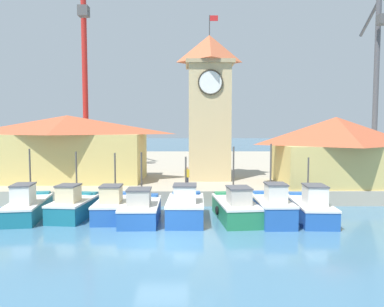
{
  "coord_description": "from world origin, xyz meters",
  "views": [
    {
      "loc": [
        1.3,
        -17.19,
        5.53
      ],
      "look_at": [
        1.46,
        10.1,
        3.5
      ],
      "focal_mm": 35.0,
      "sensor_mm": 36.0,
      "label": 1
    }
  ],
  "objects": [
    {
      "name": "port_crane_far",
      "position": [
        21.39,
        23.47,
        8.02
      ],
      "size": [
        2.08,
        7.95,
        18.05
      ],
      "color": "#353539",
      "rests_on": "quay_wharf"
    },
    {
      "name": "fishing_boat_center",
      "position": [
        1.04,
        4.25,
        0.78
      ],
      "size": [
        2.26,
        4.45,
        3.7
      ],
      "color": "#2356A8",
      "rests_on": "ground"
    },
    {
      "name": "warehouse_right",
      "position": [
        12.51,
        11.43,
        3.69
      ],
      "size": [
        8.99,
        6.74,
        5.16
      ],
      "color": "tan",
      "rests_on": "quay_wharf"
    },
    {
      "name": "fishing_boat_far_left",
      "position": [
        -8.42,
        4.95,
        0.72
      ],
      "size": [
        2.49,
        5.34,
        4.12
      ],
      "color": "#196B7F",
      "rests_on": "ground"
    },
    {
      "name": "fishing_boat_mid_right",
      "position": [
        4.0,
        4.49,
        0.72
      ],
      "size": [
        2.54,
        5.15,
        4.28
      ],
      "color": "#237A4C",
      "rests_on": "ground"
    },
    {
      "name": "quay_wharf",
      "position": [
        0.0,
        28.1,
        0.52
      ],
      "size": [
        120.0,
        40.0,
        1.04
      ],
      "primitive_type": "cube",
      "color": "#A89E89",
      "rests_on": "ground"
    },
    {
      "name": "fishing_boat_right_outer",
      "position": [
        8.39,
        4.39,
        0.73
      ],
      "size": [
        2.14,
        5.19,
        3.63
      ],
      "color": "#2356A8",
      "rests_on": "ground"
    },
    {
      "name": "fishing_boat_left_outer",
      "position": [
        -5.7,
        5.01,
        0.72
      ],
      "size": [
        2.3,
        4.28,
        3.96
      ],
      "color": "#196B7F",
      "rests_on": "ground"
    },
    {
      "name": "ground_plane",
      "position": [
        0.0,
        0.0,
        0.0
      ],
      "size": [
        300.0,
        300.0,
        0.0
      ],
      "primitive_type": "plane",
      "color": "teal"
    },
    {
      "name": "dock_worker_near_tower",
      "position": [
        1.1,
        9.05,
        1.89
      ],
      "size": [
        0.34,
        0.22,
        1.62
      ],
      "color": "#33333D",
      "rests_on": "quay_wharf"
    },
    {
      "name": "clock_tower",
      "position": [
        2.92,
        14.23,
        7.33
      ],
      "size": [
        3.9,
        3.9,
        13.56
      ],
      "color": "tan",
      "rests_on": "quay_wharf"
    },
    {
      "name": "warehouse_left",
      "position": [
        -8.75,
        13.61,
        3.77
      ],
      "size": [
        12.66,
        6.47,
        5.34
      ],
      "color": "tan",
      "rests_on": "quay_wharf"
    },
    {
      "name": "fishing_boat_left_inner",
      "position": [
        -3.27,
        4.94,
        0.71
      ],
      "size": [
        2.07,
        4.45,
        3.88
      ],
      "color": "#2356A8",
      "rests_on": "ground"
    },
    {
      "name": "port_crane_near",
      "position": [
        -9.55,
        21.97,
        8.39
      ],
      "size": [
        3.47,
        10.06,
        18.36
      ],
      "color": "maroon",
      "rests_on": "quay_wharf"
    },
    {
      "name": "fishing_boat_right_inner",
      "position": [
        6.06,
        3.99,
        0.82
      ],
      "size": [
        1.97,
        4.33,
        4.49
      ],
      "color": "#2356A8",
      "rests_on": "ground"
    },
    {
      "name": "fishing_boat_mid_left",
      "position": [
        -1.56,
        4.2,
        0.7
      ],
      "size": [
        2.29,
        4.57,
        3.97
      ],
      "color": "#2356A8",
      "rests_on": "ground"
    }
  ]
}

